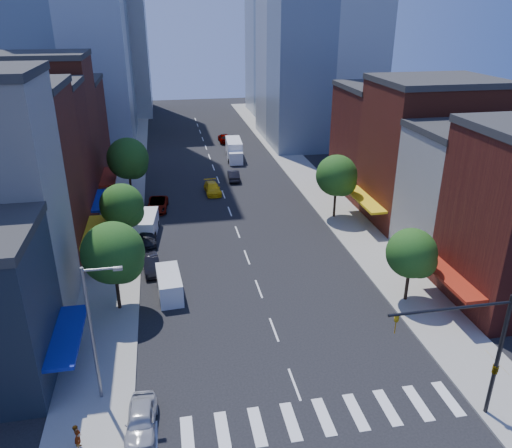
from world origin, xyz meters
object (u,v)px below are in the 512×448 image
at_px(parked_car_second, 151,264).
at_px(traffic_car_oncoming, 233,175).
at_px(pedestrian_far, 134,264).
at_px(box_truck, 234,150).
at_px(pedestrian_near, 78,437).
at_px(cargo_van_far, 147,225).
at_px(parked_car_front, 141,420).
at_px(parked_car_rear, 147,237).
at_px(parked_car_third, 157,205).
at_px(cargo_van_near, 169,285).
at_px(taxi, 213,188).
at_px(traffic_car_far, 224,138).

bearing_deg(parked_car_second, traffic_car_oncoming, 57.59).
relative_size(parked_car_second, pedestrian_far, 2.74).
xyz_separation_m(box_truck, pedestrian_near, (-16.58, -54.67, -0.48)).
bearing_deg(traffic_car_oncoming, cargo_van_far, 58.13).
bearing_deg(box_truck, parked_car_front, -100.26).
bearing_deg(parked_car_rear, pedestrian_near, -97.60).
bearing_deg(parked_car_second, box_truck, 61.92).
xyz_separation_m(parked_car_third, box_truck, (12.14, 19.77, 0.73)).
distance_m(parked_car_front, pedestrian_near, 3.42).
xyz_separation_m(cargo_van_far, traffic_car_oncoming, (11.64, 16.33, -0.37)).
bearing_deg(pedestrian_near, pedestrian_far, -10.93).
bearing_deg(pedestrian_far, traffic_car_oncoming, 163.62).
height_order(parked_car_second, cargo_van_near, cargo_van_near).
bearing_deg(pedestrian_near, taxi, -20.44).
bearing_deg(parked_car_second, traffic_car_far, 66.75).
xyz_separation_m(traffic_car_far, pedestrian_far, (-14.08, -46.11, 0.12)).
bearing_deg(taxi, cargo_van_far, -128.17).
distance_m(cargo_van_near, pedestrian_far, 5.41).
bearing_deg(pedestrian_far, traffic_car_far, 173.74).
relative_size(parked_car_front, parked_car_rear, 0.86).
bearing_deg(parked_car_front, traffic_car_oncoming, 78.27).
distance_m(parked_car_second, box_truck, 37.15).
xyz_separation_m(parked_car_rear, box_truck, (13.27, 28.79, 0.72)).
bearing_deg(parked_car_third, pedestrian_far, -92.71).
bearing_deg(box_truck, parked_car_third, -117.96).
height_order(parked_car_second, traffic_car_far, traffic_car_far).
bearing_deg(cargo_van_far, parked_car_second, -80.60).
distance_m(cargo_van_far, taxi, 14.14).
bearing_deg(traffic_car_far, cargo_van_far, 70.25).
distance_m(parked_car_third, cargo_van_far, 7.00).
xyz_separation_m(cargo_van_far, box_truck, (13.28, 26.67, 0.35)).
relative_size(traffic_car_oncoming, pedestrian_far, 2.82).
bearing_deg(pedestrian_far, pedestrian_near, 4.02).
relative_size(parked_car_third, cargo_van_far, 0.94).
relative_size(parked_car_rear, cargo_van_near, 1.02).
bearing_deg(cargo_van_far, taxi, 60.83).
distance_m(parked_car_third, parked_car_rear, 9.09).
bearing_deg(taxi, parked_car_second, -114.20).
xyz_separation_m(parked_car_second, box_truck, (12.84, 34.86, 0.74)).
bearing_deg(traffic_car_far, taxi, 78.81).
height_order(parked_car_front, pedestrian_near, pedestrian_near).
relative_size(traffic_car_oncoming, pedestrian_near, 2.71).
xyz_separation_m(traffic_car_far, pedestrian_near, (-16.39, -65.77, 0.15)).
bearing_deg(parked_car_rear, box_truck, 64.94).
bearing_deg(parked_car_rear, cargo_van_near, -79.70).
relative_size(parked_car_front, box_truck, 0.55).
height_order(parked_car_third, taxi, parked_car_third).
relative_size(taxi, pedestrian_near, 2.93).
height_order(traffic_car_far, pedestrian_far, pedestrian_far).
height_order(parked_car_second, box_truck, box_truck).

